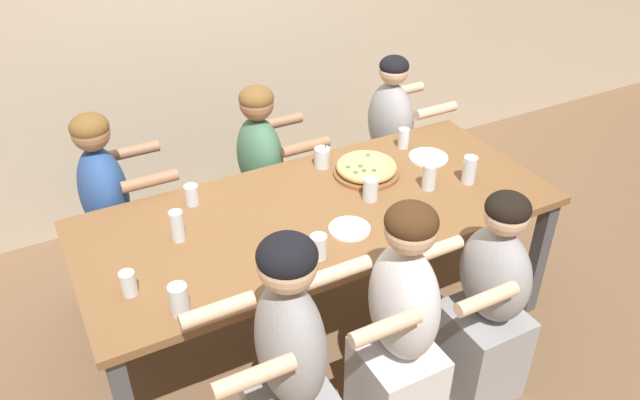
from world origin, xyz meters
The scene contains 22 objects.
ground_plane centered at (0.00, 0.00, 0.00)m, with size 18.00×18.00×0.00m, color brown.
dining_table centered at (0.00, 0.00, 0.68)m, with size 2.27×0.97×0.75m.
pizza_board_main centered at (0.36, 0.17, 0.79)m, with size 0.34×0.34×0.07m.
empty_plate_a centered at (0.04, -0.21, 0.76)m, with size 0.19×0.19×0.02m.
empty_plate_b centered at (0.75, 0.16, 0.76)m, with size 0.21×0.21×0.02m.
cocktail_glass_blue centered at (0.20, 0.35, 0.80)m, with size 0.08×0.08×0.13m.
drinking_glass_a centered at (0.26, -0.38, 0.83)m, with size 0.07×0.07×0.15m.
drinking_glass_b centered at (0.70, 0.33, 0.81)m, with size 0.06×0.06×0.11m.
drinking_glass_c centered at (-0.52, 0.32, 0.80)m, with size 0.07×0.07×0.10m.
drinking_glass_d centered at (-0.18, -0.32, 0.80)m, with size 0.07×0.07×0.11m.
drinking_glass_e centered at (-0.80, -0.38, 0.82)m, with size 0.07×0.07×0.13m.
drinking_glass_f centered at (-0.67, 0.08, 0.82)m, with size 0.06×0.06×0.15m.
drinking_glass_g centered at (0.26, -0.04, 0.81)m, with size 0.07×0.07×0.11m.
drinking_glass_h centered at (0.56, -0.09, 0.82)m, with size 0.07×0.07×0.13m.
drinking_glass_i centered at (-0.94, -0.18, 0.80)m, with size 0.06×0.06×0.11m.
drinking_glass_j centered at (0.78, -0.14, 0.82)m, with size 0.07×0.07×0.15m.
diner_far_right centered at (0.87, 0.71, 0.51)m, with size 0.51×0.40×1.13m.
diner_far_left centered at (-0.87, 0.71, 0.52)m, with size 0.51×0.40×1.14m.
diner_far_center centered at (-0.01, 0.71, 0.51)m, with size 0.51×0.40×1.11m.
diner_near_center centered at (0.00, -0.71, 0.55)m, with size 0.51×0.40×1.19m.
diner_near_midleft centered at (-0.50, -0.71, 0.57)m, with size 0.51×0.40×1.22m.
diner_near_midright centered at (0.47, -0.71, 0.50)m, with size 0.51×0.40×1.09m.
Camera 1 is at (-1.15, -2.17, 2.42)m, focal length 35.00 mm.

